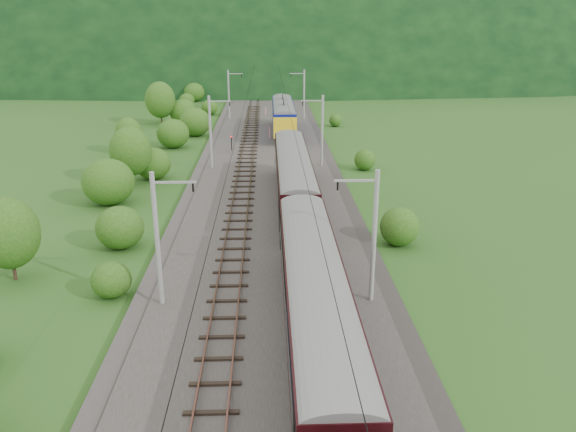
{
  "coord_description": "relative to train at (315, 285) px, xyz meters",
  "views": [
    {
      "loc": [
        0.16,
        -29.79,
        16.18
      ],
      "look_at": [
        1.55,
        8.67,
        2.6
      ],
      "focal_mm": 35.0,
      "sensor_mm": 36.0,
      "label": 1
    }
  ],
  "objects": [
    {
      "name": "catenary_left",
      "position": [
        -8.52,
        36.6,
        0.9
      ],
      "size": [
        2.54,
        192.28,
        8.0
      ],
      "color": "gray",
      "rests_on": "railbed"
    },
    {
      "name": "railbed",
      "position": [
        -2.4,
        14.6,
        -3.45
      ],
      "size": [
        14.0,
        220.0,
        0.3
      ],
      "primitive_type": "cube",
      "color": "#38332D",
      "rests_on": "ground"
    },
    {
      "name": "overhead_wires",
      "position": [
        -2.4,
        14.6,
        3.5
      ],
      "size": [
        4.83,
        198.0,
        0.03
      ],
      "color": "black",
      "rests_on": "ground"
    },
    {
      "name": "hazard_post_far",
      "position": [
        -2.0,
        52.76,
        -2.47
      ],
      "size": [
        0.18,
        0.18,
        1.66
      ],
      "primitive_type": "cylinder",
      "color": "red",
      "rests_on": "railbed"
    },
    {
      "name": "track_left",
      "position": [
        -4.8,
        14.6,
        -3.23
      ],
      "size": [
        2.4,
        220.0,
        0.27
      ],
      "color": "brown",
      "rests_on": "railbed"
    },
    {
      "name": "hazard_post_near",
      "position": [
        -2.63,
        72.56,
        -2.64
      ],
      "size": [
        0.14,
        0.14,
        1.33
      ],
      "primitive_type": "cylinder",
      "color": "red",
      "rests_on": "railbed"
    },
    {
      "name": "vegetation_right",
      "position": [
        8.18,
        8.53,
        -2.46
      ],
      "size": [
        3.83,
        102.89,
        2.65
      ],
      "color": "#214D14",
      "rests_on": "ground"
    },
    {
      "name": "catenary_right",
      "position": [
        3.72,
        36.6,
        0.9
      ],
      "size": [
        2.54,
        192.28,
        8.0
      ],
      "color": "gray",
      "rests_on": "railbed"
    },
    {
      "name": "train",
      "position": [
        0.0,
        0.0,
        0.0
      ],
      "size": [
        3.05,
        123.54,
        5.31
      ],
      "color": "black",
      "rests_on": "ground"
    },
    {
      "name": "track_right",
      "position": [
        -0.0,
        14.6,
        -3.23
      ],
      "size": [
        2.4,
        220.0,
        0.27
      ],
      "color": "brown",
      "rests_on": "railbed"
    },
    {
      "name": "mountain_main",
      "position": [
        -2.4,
        264.6,
        -3.6
      ],
      "size": [
        504.0,
        360.0,
        244.0
      ],
      "primitive_type": "ellipsoid",
      "color": "black",
      "rests_on": "ground"
    },
    {
      "name": "vegetation_left",
      "position": [
        -16.36,
        32.81,
        -1.3
      ],
      "size": [
        11.17,
        149.28,
        6.84
      ],
      "color": "#214D14",
      "rests_on": "ground"
    },
    {
      "name": "signal",
      "position": [
        -6.89,
        45.27,
        -2.22
      ],
      "size": [
        0.2,
        0.2,
        1.85
      ],
      "color": "black",
      "rests_on": "railbed"
    },
    {
      "name": "ground",
      "position": [
        -2.4,
        4.6,
        -3.6
      ],
      "size": [
        600.0,
        600.0,
        0.0
      ],
      "primitive_type": "plane",
      "color": "#275119",
      "rests_on": "ground"
    },
    {
      "name": "mountain_ridge",
      "position": [
        -122.4,
        304.6,
        -3.6
      ],
      "size": [
        336.0,
        280.0,
        132.0
      ],
      "primitive_type": "ellipsoid",
      "color": "black",
      "rests_on": "ground"
    }
  ]
}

